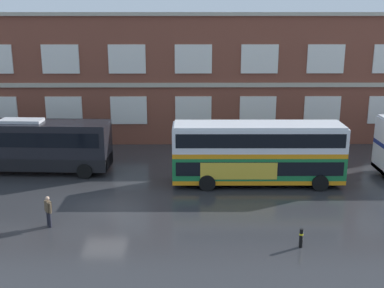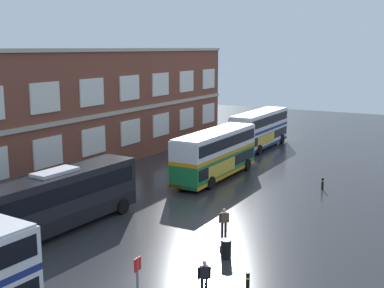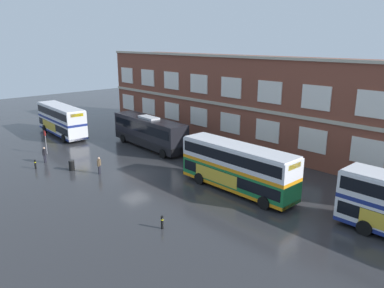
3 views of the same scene
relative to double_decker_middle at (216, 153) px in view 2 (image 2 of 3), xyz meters
name	(u,v)px [view 2 (image 2 of 3)]	position (x,y,z in m)	size (l,w,h in m)	color
ground_plane	(180,213)	(-9.43, -2.09, -2.15)	(120.00, 120.00, 0.00)	#2B2B2D
brick_terminal_building	(35,115)	(-6.78, 13.89, 3.17)	(54.15, 8.19, 10.93)	brown
double_decker_middle	(216,153)	(0.00, 0.00, 0.00)	(11.01, 2.91, 4.07)	#197038
double_decker_far	(260,129)	(14.10, 1.63, 0.00)	(11.01, 2.90, 4.07)	silver
touring_coach	(57,201)	(-16.03, 2.68, -0.24)	(12.12, 3.36, 3.80)	black
waiting_passenger	(224,221)	(-11.86, -6.52, -1.22)	(0.48, 0.56, 1.70)	black
second_passenger	(204,277)	(-18.95, -8.96, -1.22)	(0.47, 0.57, 1.70)	black
bus_stand_flag	(138,282)	(-22.01, -7.52, -0.51)	(0.44, 0.10, 2.70)	slate
station_litter_bin	(226,249)	(-14.69, -8.01, -1.63)	(0.60, 0.60, 1.03)	black
safety_bollard_west	(248,282)	(-17.62, -10.50, -1.66)	(0.19, 0.19, 0.95)	black
safety_bollard_east	(323,183)	(0.92, -8.96, -1.66)	(0.19, 0.19, 0.95)	black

